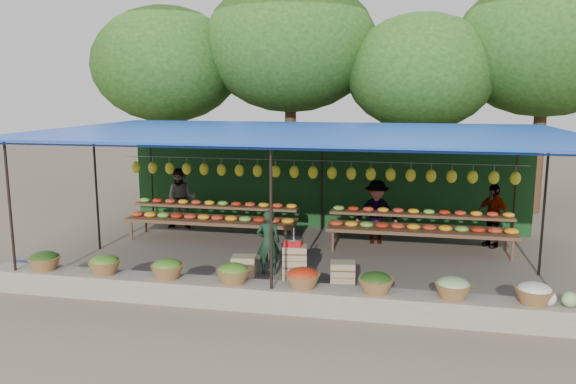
% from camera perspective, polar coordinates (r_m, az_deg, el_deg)
% --- Properties ---
extents(ground, '(60.00, 60.00, 0.00)m').
position_cam_1_polar(ground, '(12.24, 1.45, -7.00)').
color(ground, '#6C5E4F').
rests_on(ground, ground).
extents(stone_curb, '(10.60, 0.55, 0.40)m').
position_cam_1_polar(stone_curb, '(9.63, -1.48, -10.59)').
color(stone_curb, slate).
rests_on(stone_curb, ground).
extents(stall_canopy, '(10.80, 6.60, 2.82)m').
position_cam_1_polar(stall_canopy, '(11.81, 1.57, 5.58)').
color(stall_canopy, black).
rests_on(stall_canopy, ground).
extents(produce_baskets, '(8.98, 0.58, 0.34)m').
position_cam_1_polar(produce_baskets, '(9.53, -2.08, -8.50)').
color(produce_baskets, brown).
rests_on(produce_baskets, stone_curb).
extents(netting_backdrop, '(10.60, 0.06, 2.50)m').
position_cam_1_polar(netting_backdrop, '(15.00, 3.59, 1.07)').
color(netting_backdrop, '#1C4E21').
rests_on(netting_backdrop, ground).
extents(tree_row, '(16.51, 5.50, 7.12)m').
position_cam_1_polar(tree_row, '(17.71, 6.74, 13.62)').
color(tree_row, '#3D2716').
rests_on(tree_row, ground).
extents(fruit_table_left, '(4.21, 0.95, 0.93)m').
position_cam_1_polar(fruit_table_left, '(13.97, -7.67, -2.36)').
color(fruit_table_left, '#4F2F1F').
rests_on(fruit_table_left, ground).
extents(fruit_table_right, '(4.21, 0.95, 0.93)m').
position_cam_1_polar(fruit_table_right, '(13.22, 13.29, -3.26)').
color(fruit_table_right, '#4F2F1F').
rests_on(fruit_table_right, ground).
extents(crate_counter, '(2.39, 0.40, 0.77)m').
position_cam_1_polar(crate_counter, '(10.67, 0.55, -7.86)').
color(crate_counter, '#9F8F5B').
rests_on(crate_counter, ground).
extents(weighing_scale, '(0.32, 0.32, 0.35)m').
position_cam_1_polar(weighing_scale, '(10.51, 0.59, -5.06)').
color(weighing_scale, red).
rests_on(weighing_scale, crate_counter).
extents(vendor_seated, '(0.55, 0.44, 1.30)m').
position_cam_1_polar(vendor_seated, '(11.24, -2.01, -5.10)').
color(vendor_seated, '#16321F').
rests_on(vendor_seated, ground).
extents(customer_left, '(0.86, 0.71, 1.62)m').
position_cam_1_polar(customer_left, '(15.17, -10.78, -0.67)').
color(customer_left, slate).
rests_on(customer_left, ground).
extents(customer_mid, '(1.05, 0.68, 1.53)m').
position_cam_1_polar(customer_mid, '(13.63, 8.97, -2.02)').
color(customer_mid, slate).
rests_on(customer_mid, ground).
extents(customer_right, '(0.87, 0.89, 1.50)m').
position_cam_1_polar(customer_right, '(14.02, 20.08, -2.25)').
color(customer_right, slate).
rests_on(customer_right, ground).
extents(blue_crate_front, '(0.58, 0.50, 0.30)m').
position_cam_1_polar(blue_crate_front, '(12.13, -25.22, -7.43)').
color(blue_crate_front, navy).
rests_on(blue_crate_front, ground).
extents(blue_crate_back, '(0.55, 0.46, 0.28)m').
position_cam_1_polar(blue_crate_back, '(12.41, -25.22, -7.08)').
color(blue_crate_back, navy).
rests_on(blue_crate_back, ground).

